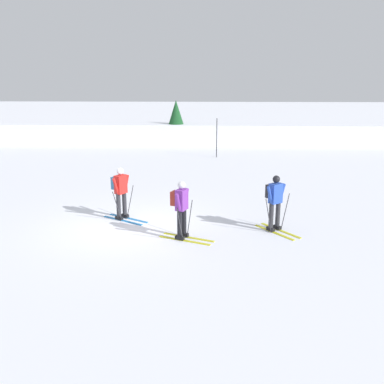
% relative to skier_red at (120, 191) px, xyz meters
% --- Properties ---
extents(ground_plane, '(120.00, 120.00, 0.00)m').
position_rel_skier_red_xyz_m(ground_plane, '(0.35, -0.76, -0.95)').
color(ground_plane, white).
extents(far_snow_ridge, '(80.00, 6.83, 1.31)m').
position_rel_skier_red_xyz_m(far_snow_ridge, '(0.35, 18.42, -0.30)').
color(far_snow_ridge, white).
rests_on(far_snow_ridge, ground).
extents(skier_red, '(1.56, 1.15, 1.71)m').
position_rel_skier_red_xyz_m(skier_red, '(0.00, 0.00, 0.00)').
color(skier_red, '#237AC6').
rests_on(skier_red, ground).
extents(skier_blue, '(1.25, 1.50, 1.71)m').
position_rel_skier_red_xyz_m(skier_blue, '(4.82, -0.93, 0.00)').
color(skier_blue, gold).
rests_on(skier_blue, ground).
extents(skier_purple, '(1.62, 0.98, 1.71)m').
position_rel_skier_red_xyz_m(skier_purple, '(2.06, -1.71, 0.00)').
color(skier_purple, gold).
rests_on(skier_purple, ground).
extents(trail_marker_pole, '(0.04, 0.04, 2.18)m').
position_rel_skier_red_xyz_m(trail_marker_pole, '(3.34, 10.98, 0.14)').
color(trail_marker_pole, black).
rests_on(trail_marker_pole, ground).
extents(conifer_far_left, '(1.49, 1.49, 2.88)m').
position_rel_skier_red_xyz_m(conifer_far_left, '(0.75, 15.83, 0.74)').
color(conifer_far_left, '#513823').
rests_on(conifer_far_left, ground).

